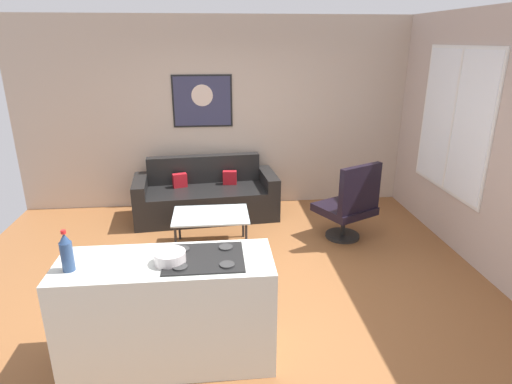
% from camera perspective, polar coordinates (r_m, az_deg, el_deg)
% --- Properties ---
extents(ground, '(6.40, 6.40, 0.04)m').
position_cam_1_polar(ground, '(4.74, -1.13, -11.99)').
color(ground, brown).
extents(back_wall, '(6.40, 0.05, 2.80)m').
position_cam_1_polar(back_wall, '(6.55, -2.92, 10.22)').
color(back_wall, '#BAA693').
rests_on(back_wall, ground).
extents(right_wall, '(0.05, 6.40, 2.80)m').
position_cam_1_polar(right_wall, '(5.33, 28.02, 5.81)').
color(right_wall, '#B8A296').
rests_on(right_wall, ground).
extents(couch, '(2.08, 0.99, 0.84)m').
position_cam_1_polar(couch, '(6.31, -6.62, -0.67)').
color(couch, black).
rests_on(couch, ground).
extents(coffee_table, '(0.92, 0.64, 0.44)m').
position_cam_1_polar(coffee_table, '(5.30, -6.01, -3.32)').
color(coffee_table, silver).
rests_on(coffee_table, ground).
extents(armchair, '(0.84, 0.83, 1.03)m').
position_cam_1_polar(armchair, '(5.57, 12.34, -1.63)').
color(armchair, black).
rests_on(armchair, ground).
extents(kitchen_counter, '(1.63, 0.61, 0.92)m').
position_cam_1_polar(kitchen_counter, '(3.57, -11.47, -15.18)').
color(kitchen_counter, silver).
rests_on(kitchen_counter, ground).
extents(soda_bottle, '(0.09, 0.09, 0.32)m').
position_cam_1_polar(soda_bottle, '(3.35, -23.81, -7.35)').
color(soda_bottle, navy).
rests_on(soda_bottle, kitchen_counter).
extents(mixing_bowl, '(0.23, 0.23, 0.09)m').
position_cam_1_polar(mixing_bowl, '(3.27, -11.33, -8.53)').
color(mixing_bowl, silver).
rests_on(mixing_bowl, kitchen_counter).
extents(wall_painting, '(0.87, 0.03, 0.76)m').
position_cam_1_polar(wall_painting, '(6.47, -7.12, 11.88)').
color(wall_painting, black).
extents(window, '(0.03, 1.55, 1.75)m').
position_cam_1_polar(window, '(5.79, 24.73, 8.49)').
color(window, silver).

